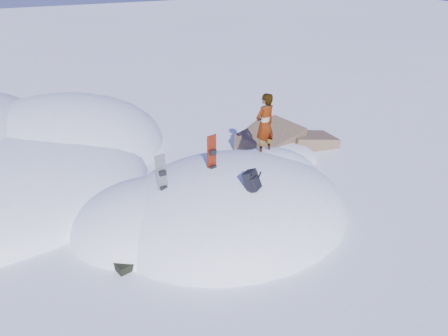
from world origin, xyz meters
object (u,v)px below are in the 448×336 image
snowboard_red (212,161)px  snowboard_dark (163,182)px  backpack (252,181)px  person (265,125)px

snowboard_red → snowboard_dark: (-1.48, -0.07, -0.23)m
backpack → person: (1.75, 2.18, 0.48)m
backpack → person: size_ratio=0.31×
person → snowboard_red: bearing=6.4°
snowboard_dark → backpack: snowboard_dark is taller
backpack → person: bearing=17.5°
snowboard_dark → person: (3.65, 0.82, 0.67)m
backpack → snowboard_red: bearing=72.8°
snowboard_red → backpack: size_ratio=2.54×
snowboard_dark → backpack: bearing=-38.2°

